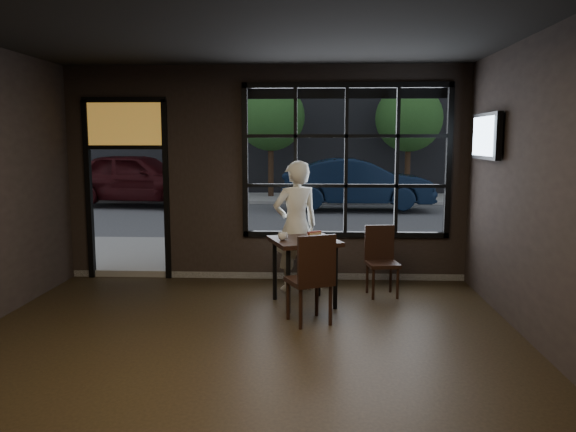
{
  "coord_description": "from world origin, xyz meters",
  "views": [
    {
      "loc": [
        0.73,
        -4.86,
        2.11
      ],
      "look_at": [
        0.4,
        2.2,
        1.15
      ],
      "focal_mm": 35.0,
      "sensor_mm": 36.0,
      "label": 1
    }
  ],
  "objects_px": {
    "cafe_table": "(304,272)",
    "chair_near": "(309,278)",
    "man": "(296,226)",
    "navy_car": "(357,183)"
  },
  "relations": [
    {
      "from": "chair_near",
      "to": "man",
      "type": "relative_size",
      "value": 0.58
    },
    {
      "from": "man",
      "to": "navy_car",
      "type": "height_order",
      "value": "man"
    },
    {
      "from": "man",
      "to": "navy_car",
      "type": "bearing_deg",
      "value": -124.06
    },
    {
      "from": "man",
      "to": "navy_car",
      "type": "relative_size",
      "value": 0.41
    },
    {
      "from": "chair_near",
      "to": "navy_car",
      "type": "height_order",
      "value": "navy_car"
    },
    {
      "from": "cafe_table",
      "to": "navy_car",
      "type": "bearing_deg",
      "value": 62.32
    },
    {
      "from": "cafe_table",
      "to": "chair_near",
      "type": "height_order",
      "value": "chair_near"
    },
    {
      "from": "chair_near",
      "to": "man",
      "type": "bearing_deg",
      "value": -106.65
    },
    {
      "from": "chair_near",
      "to": "navy_car",
      "type": "bearing_deg",
      "value": -121.92
    },
    {
      "from": "chair_near",
      "to": "navy_car",
      "type": "relative_size",
      "value": 0.24
    }
  ]
}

